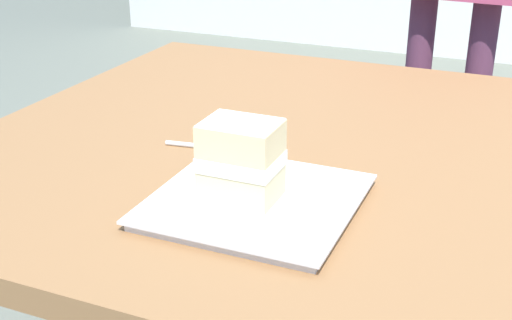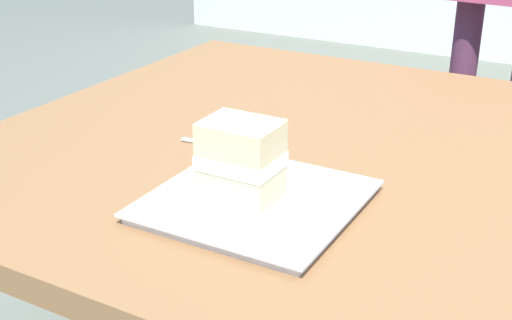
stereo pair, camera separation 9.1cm
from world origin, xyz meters
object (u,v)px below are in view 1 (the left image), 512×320
object	(u,v)px
patio_table	(399,199)
dessert_plate	(256,202)
cake_slice	(241,160)
dessert_fork	(221,148)

from	to	relation	value
patio_table	dessert_plate	distance (m)	0.31
cake_slice	dessert_fork	bearing A→B (deg)	-56.66
patio_table	cake_slice	xyz separation A→B (m)	(0.17, 0.27, 0.15)
patio_table	dessert_fork	size ratio (longest dim) A/B	8.53
dessert_plate	patio_table	bearing A→B (deg)	-120.13
patio_table	cake_slice	distance (m)	0.35
patio_table	dessert_fork	distance (m)	0.31
dessert_plate	cake_slice	world-z (taller)	cake_slice
dessert_plate	dessert_fork	xyz separation A→B (m)	(0.13, -0.16, -0.00)
dessert_fork	patio_table	bearing A→B (deg)	-161.68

